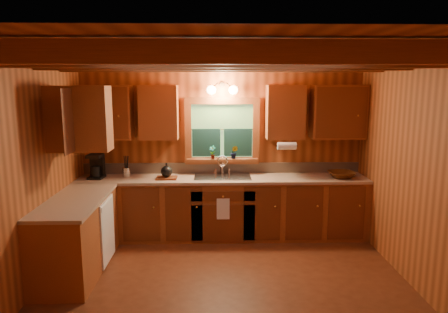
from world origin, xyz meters
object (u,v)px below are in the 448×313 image
coffee_maker (97,166)px  cutting_board (167,178)px  sink (223,180)px  wicker_basket (341,175)px

coffee_maker → cutting_board: bearing=1.8°
cutting_board → coffee_maker: bearing=175.4°
sink → cutting_board: size_ratio=2.79×
sink → cutting_board: (-0.81, -0.08, 0.06)m
coffee_maker → wicker_basket: size_ratio=0.92×
coffee_maker → cutting_board: (1.02, -0.09, -0.16)m
sink → wicker_basket: 1.73m
sink → wicker_basket: bearing=-3.0°
cutting_board → wicker_basket: bearing=0.3°
sink → coffee_maker: bearing=179.8°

